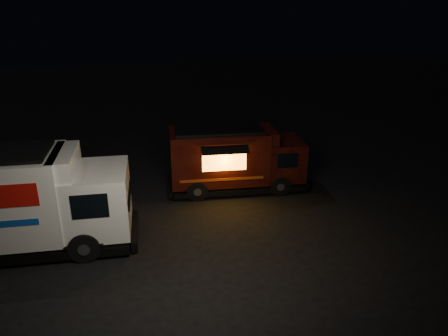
# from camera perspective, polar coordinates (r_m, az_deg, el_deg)

# --- Properties ---
(ground) EXTENTS (80.00, 80.00, 0.00)m
(ground) POSITION_cam_1_polar(r_m,az_deg,el_deg) (15.17, -5.16, -7.98)
(ground) COLOR black
(ground) RESTS_ON ground
(white_truck) EXTENTS (7.50, 3.66, 3.26)m
(white_truck) POSITION_cam_1_polar(r_m,az_deg,el_deg) (14.76, -25.65, -3.98)
(white_truck) COLOR white
(white_truck) RESTS_ON ground
(red_truck) EXTENTS (5.95, 3.18, 2.63)m
(red_truck) POSITION_cam_1_polar(r_m,az_deg,el_deg) (17.69, 1.68, 1.27)
(red_truck) COLOR #341009
(red_truck) RESTS_ON ground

